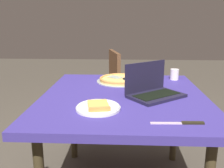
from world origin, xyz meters
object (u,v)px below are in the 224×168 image
object	(u,v)px
pizza_plate	(98,107)
drink_cup	(174,74)
laptop	(152,89)
pizza_tray	(119,79)
chair_far	(102,86)
dining_table	(123,104)
table_knife	(182,123)

from	to	relation	value
pizza_plate	drink_cup	size ratio (longest dim) A/B	2.81
laptop	pizza_tray	xyz separation A→B (m)	(0.37, 0.22, -0.03)
laptop	drink_cup	distance (m)	0.51
laptop	pizza_plate	size ratio (longest dim) A/B	1.64
drink_cup	chair_far	size ratio (longest dim) A/B	0.10
laptop	drink_cup	size ratio (longest dim) A/B	4.60
dining_table	pizza_tray	size ratio (longest dim) A/B	3.26
laptop	pizza_tray	world-z (taller)	laptop
pizza_plate	table_knife	distance (m)	0.45
chair_far	table_knife	bearing A→B (deg)	-161.13
laptop	pizza_tray	bearing A→B (deg)	30.13
drink_cup	dining_table	bearing A→B (deg)	137.03
dining_table	pizza_tray	bearing A→B (deg)	5.24
pizza_tray	table_knife	distance (m)	0.86
pizza_plate	pizza_tray	xyz separation A→B (m)	(0.63, -0.11, 0.00)
table_knife	chair_far	distance (m)	1.58
pizza_plate	pizza_tray	distance (m)	0.64
dining_table	pizza_plate	world-z (taller)	pizza_plate
pizza_tray	pizza_plate	bearing A→B (deg)	170.53
pizza_tray	dining_table	bearing A→B (deg)	-174.76
dining_table	table_knife	distance (m)	0.54
table_knife	pizza_tray	bearing A→B (deg)	21.11
pizza_plate	pizza_tray	world-z (taller)	same
pizza_tray	table_knife	world-z (taller)	pizza_tray
chair_far	pizza_tray	bearing A→B (deg)	-163.86
dining_table	laptop	size ratio (longest dim) A/B	2.97
dining_table	drink_cup	bearing A→B (deg)	-42.97
pizza_tray	chair_far	bearing A→B (deg)	16.14
pizza_tray	chair_far	world-z (taller)	chair_far
drink_cup	chair_far	xyz separation A→B (m)	(0.59, 0.63, -0.27)
dining_table	drink_cup	xyz separation A→B (m)	(0.44, -0.41, 0.11)
dining_table	chair_far	distance (m)	1.06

